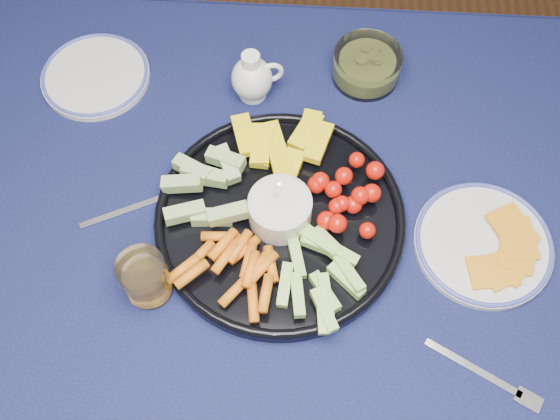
# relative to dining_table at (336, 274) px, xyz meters

# --- Properties ---
(dining_table) EXTENTS (1.67, 1.07, 0.75)m
(dining_table) POSITION_rel_dining_table_xyz_m (0.00, 0.00, 0.00)
(dining_table) COLOR #462A17
(dining_table) RESTS_ON ground
(crudite_platter) EXTENTS (0.40, 0.40, 0.13)m
(crudite_platter) POSITION_rel_dining_table_xyz_m (-0.10, 0.05, 0.11)
(crudite_platter) COLOR black
(crudite_platter) RESTS_ON dining_table
(creamer_pitcher) EXTENTS (0.09, 0.07, 0.10)m
(creamer_pitcher) POSITION_rel_dining_table_xyz_m (-0.16, 0.31, 0.13)
(creamer_pitcher) COLOR white
(creamer_pitcher) RESTS_ON dining_table
(pickle_bowl) EXTENTS (0.12, 0.12, 0.06)m
(pickle_bowl) POSITION_rel_dining_table_xyz_m (0.04, 0.36, 0.11)
(pickle_bowl) COLOR white
(pickle_bowl) RESTS_ON dining_table
(cheese_plate) EXTENTS (0.22, 0.22, 0.03)m
(cheese_plate) POSITION_rel_dining_table_xyz_m (0.22, 0.03, 0.10)
(cheese_plate) COLOR silver
(cheese_plate) RESTS_ON dining_table
(juice_tumbler) EXTENTS (0.07, 0.07, 0.09)m
(juice_tumbler) POSITION_rel_dining_table_xyz_m (-0.29, -0.08, 0.13)
(juice_tumbler) COLOR white
(juice_tumbler) RESTS_ON dining_table
(fork_left) EXTENTS (0.16, 0.09, 0.00)m
(fork_left) POSITION_rel_dining_table_xyz_m (-0.33, 0.06, 0.09)
(fork_left) COLOR silver
(fork_left) RESTS_ON dining_table
(fork_right) EXTENTS (0.17, 0.10, 0.00)m
(fork_right) POSITION_rel_dining_table_xyz_m (0.22, -0.19, 0.09)
(fork_right) COLOR silver
(fork_right) RESTS_ON dining_table
(side_plate_extra) EXTENTS (0.20, 0.20, 0.02)m
(side_plate_extra) POSITION_rel_dining_table_xyz_m (-0.46, 0.32, 0.10)
(side_plate_extra) COLOR silver
(side_plate_extra) RESTS_ON dining_table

